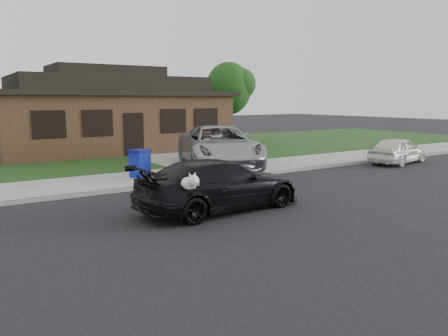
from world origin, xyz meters
TOP-DOWN VIEW (x-y plane):
  - ground at (0.00, 0.00)m, footprint 120.00×120.00m
  - sidewalk at (0.00, 5.00)m, footprint 60.00×3.00m
  - curb at (0.00, 3.50)m, footprint 60.00×0.12m
  - lawn at (0.00, 13.00)m, footprint 60.00×13.00m
  - driveway at (6.00, 10.00)m, footprint 4.50×13.00m
  - sedan at (2.03, -0.14)m, footprint 4.81×2.40m
  - minivan at (5.66, 5.65)m, footprint 4.80×6.76m
  - white_compact at (13.59, 2.68)m, footprint 3.79×2.07m
  - recycling_bin at (1.89, 5.06)m, footprint 0.79×0.79m
  - house at (4.00, 15.00)m, footprint 12.60×8.60m
  - tree_1 at (12.14, 14.40)m, footprint 3.15×3.00m

SIDE VIEW (x-z plane):
  - ground at x=0.00m, z-range 0.00..0.00m
  - sidewalk at x=0.00m, z-range 0.00..0.12m
  - curb at x=0.00m, z-range 0.00..0.12m
  - lawn at x=0.00m, z-range 0.00..0.13m
  - driveway at x=6.00m, z-range 0.00..0.14m
  - white_compact at x=13.59m, z-range 0.00..1.22m
  - recycling_bin at x=1.89m, z-range 0.13..1.14m
  - sedan at x=2.03m, z-range 0.00..1.36m
  - minivan at x=5.66m, z-range 0.14..1.85m
  - house at x=4.00m, z-range -0.19..4.46m
  - tree_1 at x=12.14m, z-range 1.09..6.34m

